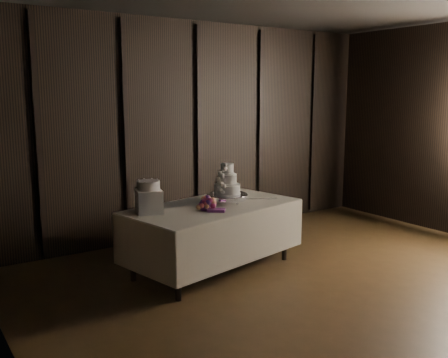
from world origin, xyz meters
TOP-DOWN VIEW (x-y plane):
  - room at (0.00, 0.00)m, footprint 6.08×7.08m
  - display_table at (-0.67, 2.04)m, footprint 2.16×1.43m
  - cake_stand at (-0.43, 2.12)m, footprint 0.63×0.63m
  - wedding_cake at (-0.46, 2.10)m, footprint 0.35×0.30m
  - bouquet at (-0.85, 1.89)m, footprint 0.49×0.50m
  - box_pedestal at (-1.43, 2.12)m, footprint 0.32×0.32m
  - small_cake at (-1.43, 2.12)m, footprint 0.24×0.24m
  - cake_knife at (-0.05, 2.02)m, footprint 0.33×0.22m

SIDE VIEW (x-z plane):
  - display_table at x=-0.67m, z-range 0.04..0.80m
  - cake_knife at x=-0.05m, z-range 0.76..0.77m
  - cake_stand at x=-0.43m, z-range 0.76..0.85m
  - bouquet at x=-0.85m, z-range 0.73..0.92m
  - box_pedestal at x=-1.43m, z-range 0.76..1.01m
  - wedding_cake at x=-0.46m, z-range 0.81..1.17m
  - small_cake at x=-1.43m, z-range 1.01..1.11m
  - room at x=0.00m, z-range -0.04..3.04m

